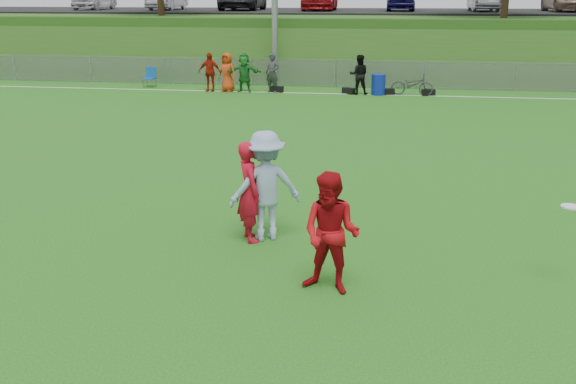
% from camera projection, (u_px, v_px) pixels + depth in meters
% --- Properties ---
extents(ground, '(120.00, 120.00, 0.00)m').
position_uv_depth(ground, '(247.00, 253.00, 10.95)').
color(ground, '#1A5D13').
rests_on(ground, ground).
extents(sideline_far, '(60.00, 0.10, 0.01)m').
position_uv_depth(sideline_far, '(332.00, 94.00, 27.94)').
color(sideline_far, white).
rests_on(sideline_far, ground).
extents(fence, '(58.00, 0.06, 1.30)m').
position_uv_depth(fence, '(336.00, 73.00, 29.63)').
color(fence, gray).
rests_on(fence, ground).
extents(berm, '(120.00, 18.00, 3.00)m').
position_uv_depth(berm, '(350.00, 38.00, 39.76)').
color(berm, '#275718').
rests_on(berm, ground).
extents(parking_lot, '(120.00, 12.00, 0.10)m').
position_uv_depth(parking_lot, '(352.00, 11.00, 41.18)').
color(parking_lot, black).
rests_on(parking_lot, berm).
extents(spectator_row, '(7.55, 0.80, 1.69)m').
position_uv_depth(spectator_row, '(263.00, 73.00, 28.12)').
color(spectator_row, '#A61C0B').
rests_on(spectator_row, ground).
extents(gear_bags, '(7.15, 0.55, 0.26)m').
position_uv_depth(gear_bags, '(360.00, 91.00, 27.83)').
color(gear_bags, black).
rests_on(gear_bags, ground).
extents(player_red_left, '(0.69, 0.79, 1.81)m').
position_uv_depth(player_red_left, '(250.00, 192.00, 11.29)').
color(player_red_left, red).
rests_on(player_red_left, ground).
extents(player_red_center, '(1.04, 0.91, 1.83)m').
position_uv_depth(player_red_center, '(331.00, 234.00, 9.30)').
color(player_red_center, '#AE0C13').
rests_on(player_red_center, ground).
extents(player_blue, '(1.46, 1.18, 1.98)m').
position_uv_depth(player_blue, '(265.00, 186.00, 11.32)').
color(player_blue, '#96ABD0').
rests_on(player_blue, ground).
extents(frisbee, '(0.27, 0.27, 0.03)m').
position_uv_depth(frisbee, '(570.00, 207.00, 9.46)').
color(frisbee, white).
rests_on(frisbee, ground).
extents(recycling_bin, '(0.77, 0.77, 0.88)m').
position_uv_depth(recycling_bin, '(378.00, 85.00, 27.54)').
color(recycling_bin, '#0D2393').
rests_on(recycling_bin, ground).
extents(camp_chair, '(0.54, 0.55, 0.91)m').
position_uv_depth(camp_chair, '(150.00, 81.00, 29.84)').
color(camp_chair, '#0F50A8').
rests_on(camp_chair, ground).
extents(bicycle, '(1.82, 0.79, 0.93)m').
position_uv_depth(bicycle, '(412.00, 84.00, 27.39)').
color(bicycle, '#2F2F32').
rests_on(bicycle, ground).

